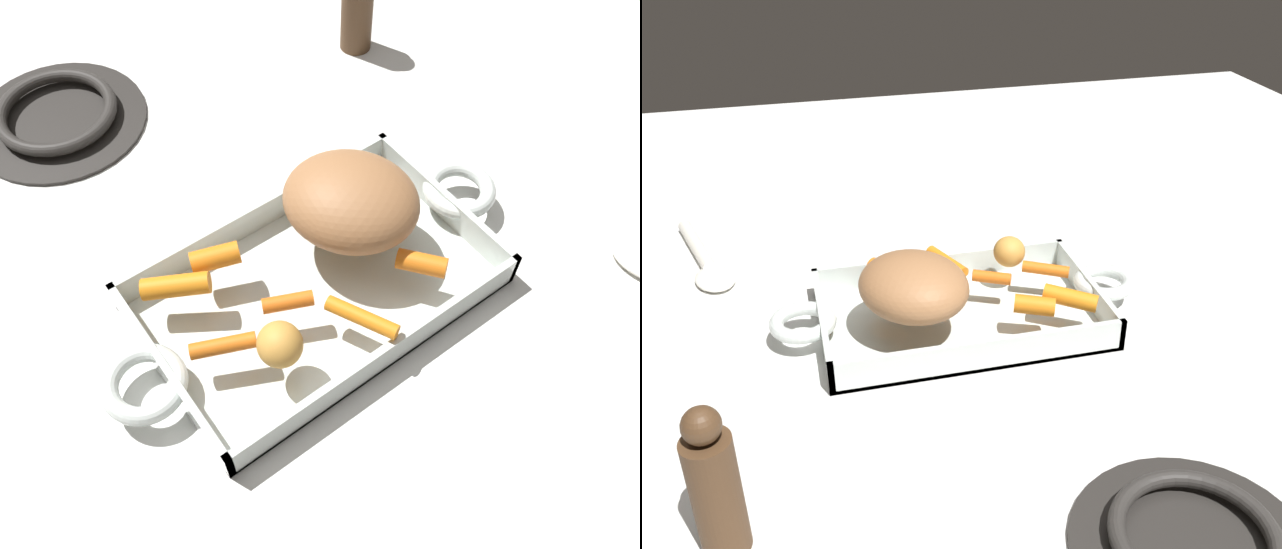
% 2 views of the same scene
% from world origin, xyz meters
% --- Properties ---
extents(ground_plane, '(1.98, 1.98, 0.00)m').
position_xyz_m(ground_plane, '(0.00, 0.00, 0.00)').
color(ground_plane, silver).
extents(roasting_dish, '(0.46, 0.21, 0.04)m').
position_xyz_m(roasting_dish, '(0.00, 0.00, 0.01)').
color(roasting_dish, silver).
rests_on(roasting_dish, ground_plane).
extents(pork_roast, '(0.17, 0.18, 0.07)m').
position_xyz_m(pork_roast, '(-0.06, -0.03, 0.08)').
color(pork_roast, '#A26D43').
rests_on(pork_roast, roasting_dish).
extents(baby_carrot_southwest, '(0.07, 0.05, 0.03)m').
position_xyz_m(baby_carrot_southwest, '(0.12, -0.06, 0.05)').
color(baby_carrot_southwest, orange).
rests_on(baby_carrot_southwest, roasting_dish).
extents(baby_carrot_northwest, '(0.05, 0.05, 0.02)m').
position_xyz_m(baby_carrot_northwest, '(-0.08, 0.06, 0.05)').
color(baby_carrot_northwest, orange).
rests_on(baby_carrot_northwest, roasting_dish).
extents(baby_carrot_center_left, '(0.06, 0.04, 0.02)m').
position_xyz_m(baby_carrot_center_left, '(0.12, 0.02, 0.05)').
color(baby_carrot_center_left, orange).
rests_on(baby_carrot_center_left, roasting_dish).
extents(baby_carrot_southeast, '(0.05, 0.03, 0.02)m').
position_xyz_m(baby_carrot_southeast, '(0.04, 0.02, 0.05)').
color(baby_carrot_southeast, orange).
rests_on(baby_carrot_southeast, roasting_dish).
extents(baby_carrot_long, '(0.04, 0.07, 0.02)m').
position_xyz_m(baby_carrot_long, '(-0.00, 0.07, 0.05)').
color(baby_carrot_long, orange).
rests_on(baby_carrot_long, roasting_dish).
extents(baby_carrot_center_right, '(0.05, 0.04, 0.02)m').
position_xyz_m(baby_carrot_center_right, '(0.07, -0.06, 0.05)').
color(baby_carrot_center_right, orange).
rests_on(baby_carrot_center_right, roasting_dish).
extents(potato_golden_small, '(0.05, 0.05, 0.04)m').
position_xyz_m(potato_golden_small, '(0.08, 0.05, 0.06)').
color(potato_golden_small, gold).
rests_on(potato_golden_small, roasting_dish).
extents(stove_burner_rear, '(0.21, 0.21, 0.03)m').
position_xyz_m(stove_burner_rear, '(0.10, -0.39, 0.01)').
color(stove_burner_rear, '#282623').
rests_on(stove_burner_rear, ground_plane).
extents(pepper_mill, '(0.04, 0.04, 0.15)m').
position_xyz_m(pepper_mill, '(-0.27, -0.29, 0.07)').
color(pepper_mill, '#4C331E').
rests_on(pepper_mill, ground_plane).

